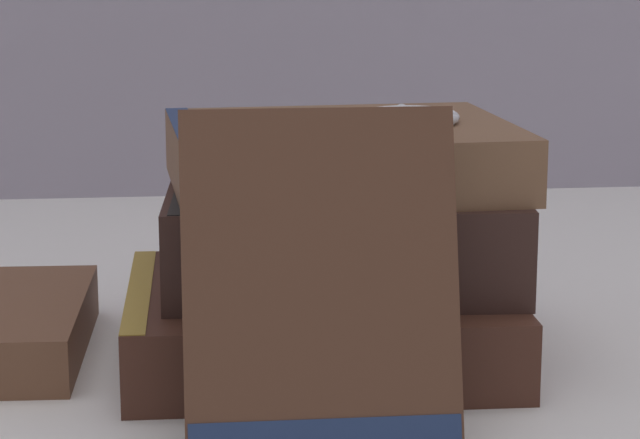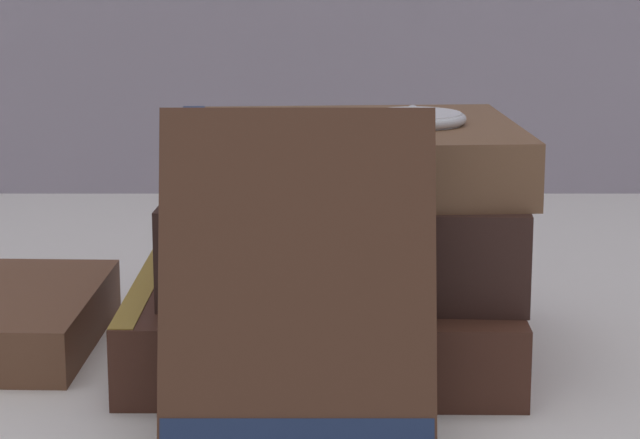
# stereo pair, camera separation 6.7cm
# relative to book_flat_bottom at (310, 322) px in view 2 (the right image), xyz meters

# --- Properties ---
(ground_plane) EXTENTS (3.00, 3.00, 0.00)m
(ground_plane) POSITION_rel_book_flat_bottom_xyz_m (0.02, -0.02, -0.02)
(ground_plane) COLOR silver
(book_flat_bottom) EXTENTS (0.20, 0.16, 0.04)m
(book_flat_bottom) POSITION_rel_book_flat_bottom_xyz_m (0.00, 0.00, 0.00)
(book_flat_bottom) COLOR #422319
(book_flat_bottom) RESTS_ON ground_plane
(book_flat_middle) EXTENTS (0.19, 0.16, 0.05)m
(book_flat_middle) POSITION_rel_book_flat_bottom_xyz_m (0.02, 0.02, 0.04)
(book_flat_middle) COLOR #331E19
(book_flat_middle) RESTS_ON book_flat_bottom
(book_flat_top) EXTENTS (0.18, 0.15, 0.03)m
(book_flat_top) POSITION_rel_book_flat_bottom_xyz_m (0.01, 0.01, 0.09)
(book_flat_top) COLOR brown
(book_flat_top) RESTS_ON book_flat_middle
(book_leaning_front) EXTENTS (0.12, 0.06, 0.15)m
(book_leaning_front) POSITION_rel_book_flat_bottom_xyz_m (-0.01, -0.11, 0.05)
(book_leaning_front) COLOR #4C2D1E
(book_leaning_front) RESTS_ON ground_plane
(pocket_watch) EXTENTS (0.05, 0.05, 0.01)m
(pocket_watch) POSITION_rel_book_flat_bottom_xyz_m (0.05, 0.01, 0.11)
(pocket_watch) COLOR silver
(pocket_watch) RESTS_ON book_flat_top
(reading_glasses) EXTENTS (0.11, 0.08, 0.00)m
(reading_glasses) POSITION_rel_book_flat_bottom_xyz_m (-0.01, 0.17, -0.02)
(reading_glasses) COLOR black
(reading_glasses) RESTS_ON ground_plane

